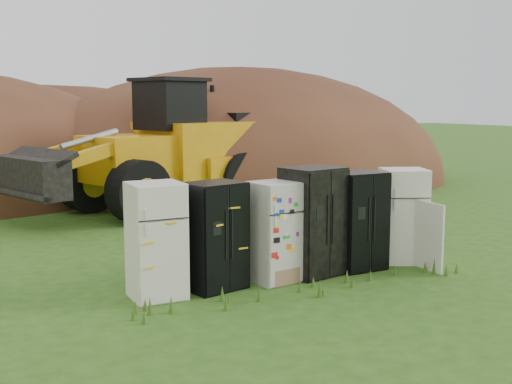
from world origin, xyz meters
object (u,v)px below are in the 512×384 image
fridge_black_side (214,236)px  wheel_loader (143,146)px  fridge_dark_mid (313,221)px  fridge_open_door (403,215)px  fridge_leftmost (156,241)px  fridge_black_right (358,220)px  fridge_sticker (274,232)px

fridge_black_side → wheel_loader: bearing=67.6°
fridge_black_side → wheel_loader: wheel_loader is taller
fridge_dark_mid → fridge_open_door: fridge_dark_mid is taller
fridge_leftmost → fridge_black_side: size_ratio=1.03×
fridge_leftmost → fridge_open_door: fridge_leftmost is taller
fridge_open_door → wheel_loader: size_ratio=0.23×
fridge_leftmost → wheel_loader: wheel_loader is taller
fridge_leftmost → fridge_black_right: bearing=1.0°
fridge_sticker → wheel_loader: bearing=79.9°
fridge_open_door → wheel_loader: bearing=133.0°
fridge_dark_mid → fridge_black_right: 0.94m
fridge_leftmost → fridge_sticker: (2.03, -0.04, -0.05)m
fridge_dark_mid → fridge_open_door: 1.99m
fridge_sticker → fridge_black_right: size_ratio=0.96×
fridge_sticker → fridge_open_door: 2.78m
fridge_dark_mid → wheel_loader: wheel_loader is taller
fridge_dark_mid → fridge_open_door: (1.99, -0.02, -0.06)m
fridge_open_door → fridge_leftmost: bearing=-156.2°
fridge_dark_mid → wheel_loader: 7.49m
fridge_leftmost → wheel_loader: bearing=74.5°
fridge_open_door → fridge_black_right: bearing=-155.4°
fridge_black_side → fridge_dark_mid: (1.85, -0.02, 0.07)m
fridge_leftmost → fridge_black_side: 0.97m
fridge_black_side → fridge_sticker: bearing=-16.0°
fridge_black_side → fridge_black_right: 2.78m
fridge_black_right → wheel_loader: (-1.50, 7.45, 0.94)m
fridge_dark_mid → wheel_loader: (-0.56, 7.42, 0.88)m
fridge_dark_mid → fridge_open_door: bearing=-11.7°
fridge_leftmost → fridge_black_side: (0.97, 0.02, -0.03)m
fridge_black_right → fridge_dark_mid: bearing=177.7°
fridge_dark_mid → fridge_black_right: size_ratio=1.07×
fridge_sticker → fridge_dark_mid: 0.80m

